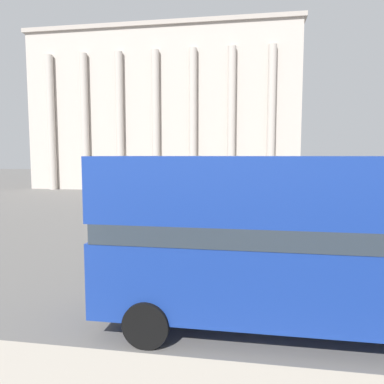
{
  "coord_description": "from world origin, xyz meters",
  "views": [
    {
      "loc": [
        -0.38,
        -2.04,
        4.25
      ],
      "look_at": [
        -3.38,
        15.7,
        2.46
      ],
      "focal_mm": 35.0,
      "sensor_mm": 36.0,
      "label": 1
    }
  ],
  "objects_px": {
    "plaza_building_left": "(168,113)",
    "traffic_light_near": "(348,222)",
    "pedestrian_olive": "(282,205)",
    "pedestrian_white": "(152,203)",
    "traffic_light_far": "(215,182)",
    "car_white": "(349,222)",
    "double_decker_bus": "(318,237)"
  },
  "relations": [
    {
      "from": "pedestrian_white",
      "to": "double_decker_bus",
      "type": "bearing_deg",
      "value": 121.7
    },
    {
      "from": "plaza_building_left",
      "to": "car_white",
      "type": "relative_size",
      "value": 7.91
    },
    {
      "from": "traffic_light_near",
      "to": "car_white",
      "type": "xyz_separation_m",
      "value": [
        2.1,
        8.49,
        -1.44
      ]
    },
    {
      "from": "traffic_light_far",
      "to": "pedestrian_white",
      "type": "relative_size",
      "value": 1.9
    },
    {
      "from": "double_decker_bus",
      "to": "pedestrian_olive",
      "type": "distance_m",
      "value": 16.76
    },
    {
      "from": "double_decker_bus",
      "to": "pedestrian_white",
      "type": "bearing_deg",
      "value": 116.23
    },
    {
      "from": "double_decker_bus",
      "to": "traffic_light_near",
      "type": "bearing_deg",
      "value": 64.63
    },
    {
      "from": "double_decker_bus",
      "to": "pedestrian_white",
      "type": "relative_size",
      "value": 5.7
    },
    {
      "from": "plaza_building_left",
      "to": "traffic_light_far",
      "type": "xyz_separation_m",
      "value": [
        8.55,
        -21.75,
        -7.43
      ]
    },
    {
      "from": "plaza_building_left",
      "to": "traffic_light_near",
      "type": "xyz_separation_m",
      "value": [
        14.3,
        -36.25,
        -7.56
      ]
    },
    {
      "from": "car_white",
      "to": "plaza_building_left",
      "type": "bearing_deg",
      "value": -169.15
    },
    {
      "from": "double_decker_bus",
      "to": "plaza_building_left",
      "type": "height_order",
      "value": "plaza_building_left"
    },
    {
      "from": "pedestrian_white",
      "to": "car_white",
      "type": "bearing_deg",
      "value": 167.89
    },
    {
      "from": "double_decker_bus",
      "to": "plaza_building_left",
      "type": "relative_size",
      "value": 0.31
    },
    {
      "from": "plaza_building_left",
      "to": "double_decker_bus",
      "type": "bearing_deg",
      "value": -72.0
    },
    {
      "from": "double_decker_bus",
      "to": "pedestrian_olive",
      "type": "height_order",
      "value": "double_decker_bus"
    },
    {
      "from": "traffic_light_near",
      "to": "plaza_building_left",
      "type": "bearing_deg",
      "value": 111.52
    },
    {
      "from": "pedestrian_olive",
      "to": "pedestrian_white",
      "type": "bearing_deg",
      "value": 153.4
    },
    {
      "from": "plaza_building_left",
      "to": "pedestrian_olive",
      "type": "height_order",
      "value": "plaza_building_left"
    },
    {
      "from": "plaza_building_left",
      "to": "car_white",
      "type": "height_order",
      "value": "plaza_building_left"
    },
    {
      "from": "traffic_light_far",
      "to": "car_white",
      "type": "height_order",
      "value": "traffic_light_far"
    },
    {
      "from": "car_white",
      "to": "pedestrian_white",
      "type": "height_order",
      "value": "pedestrian_white"
    },
    {
      "from": "traffic_light_far",
      "to": "pedestrian_white",
      "type": "distance_m",
      "value": 4.96
    },
    {
      "from": "pedestrian_olive",
      "to": "plaza_building_left",
      "type": "bearing_deg",
      "value": 82.38
    },
    {
      "from": "pedestrian_olive",
      "to": "pedestrian_white",
      "type": "xyz_separation_m",
      "value": [
        -8.57,
        -1.67,
        0.14
      ]
    },
    {
      "from": "double_decker_bus",
      "to": "traffic_light_far",
      "type": "distance_m",
      "value": 18.38
    },
    {
      "from": "pedestrian_olive",
      "to": "pedestrian_white",
      "type": "height_order",
      "value": "pedestrian_white"
    },
    {
      "from": "double_decker_bus",
      "to": "pedestrian_olive",
      "type": "bearing_deg",
      "value": 86.36
    },
    {
      "from": "double_decker_bus",
      "to": "pedestrian_white",
      "type": "xyz_separation_m",
      "value": [
        -8.21,
        15.03,
        -1.3
      ]
    },
    {
      "from": "car_white",
      "to": "pedestrian_olive",
      "type": "xyz_separation_m",
      "value": [
        -3.17,
        4.84,
        0.22
      ]
    },
    {
      "from": "plaza_building_left",
      "to": "traffic_light_near",
      "type": "relative_size",
      "value": 10.24
    },
    {
      "from": "traffic_light_far",
      "to": "pedestrian_white",
      "type": "xyz_separation_m",
      "value": [
        -3.89,
        -2.83,
        -1.21
      ]
    }
  ]
}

